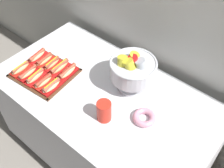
# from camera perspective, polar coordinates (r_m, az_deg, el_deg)

# --- Properties ---
(ground_plane) EXTENTS (10.00, 10.00, 0.00)m
(ground_plane) POSITION_cam_1_polar(r_m,az_deg,el_deg) (2.48, -1.31, -13.28)
(ground_plane) COLOR gray
(buffet_table) EXTENTS (1.56, 0.87, 0.75)m
(buffet_table) POSITION_cam_1_polar(r_m,az_deg,el_deg) (2.14, -1.49, -8.01)
(buffet_table) COLOR silver
(buffet_table) RESTS_ON ground_plane
(serving_tray) EXTENTS (0.44, 0.40, 0.01)m
(serving_tray) POSITION_cam_1_polar(r_m,az_deg,el_deg) (2.04, -13.74, 2.17)
(serving_tray) COLOR #56331E
(serving_tray) RESTS_ON buffet_table
(hot_dog_0) EXTENTS (0.07, 0.16, 0.06)m
(hot_dog_0) POSITION_cam_1_polar(r_m,az_deg,el_deg) (2.08, -18.36, 3.03)
(hot_dog_0) COLOR red
(hot_dog_0) RESTS_ON serving_tray
(hot_dog_1) EXTENTS (0.08, 0.17, 0.06)m
(hot_dog_1) POSITION_cam_1_polar(r_m,az_deg,el_deg) (2.03, -16.96, 2.21)
(hot_dog_1) COLOR #B21414
(hot_dog_1) RESTS_ON serving_tray
(hot_dog_2) EXTENTS (0.08, 0.17, 0.06)m
(hot_dog_2) POSITION_cam_1_polar(r_m,az_deg,el_deg) (1.99, -15.53, 1.44)
(hot_dog_2) COLOR red
(hot_dog_2) RESTS_ON serving_tray
(hot_dog_3) EXTENTS (0.08, 0.16, 0.06)m
(hot_dog_3) POSITION_cam_1_polar(r_m,az_deg,el_deg) (1.94, -13.99, 0.48)
(hot_dog_3) COLOR red
(hot_dog_3) RESTS_ON serving_tray
(hot_dog_4) EXTENTS (0.08, 0.16, 0.06)m
(hot_dog_4) POSITION_cam_1_polar(r_m,az_deg,el_deg) (1.90, -12.41, -0.44)
(hot_dog_4) COLOR #B21414
(hot_dog_4) RESTS_ON serving_tray
(hot_dog_5) EXTENTS (0.08, 0.18, 0.06)m
(hot_dog_5) POSITION_cam_1_polar(r_m,az_deg,el_deg) (2.15, -15.18, 5.58)
(hot_dog_5) COLOR red
(hot_dog_5) RESTS_ON serving_tray
(hot_dog_6) EXTENTS (0.08, 0.17, 0.06)m
(hot_dog_6) POSITION_cam_1_polar(r_m,az_deg,el_deg) (2.10, -13.77, 4.83)
(hot_dog_6) COLOR red
(hot_dog_6) RESTS_ON serving_tray
(hot_dog_7) EXTENTS (0.07, 0.16, 0.06)m
(hot_dog_7) POSITION_cam_1_polar(r_m,az_deg,el_deg) (2.06, -12.30, 4.09)
(hot_dog_7) COLOR red
(hot_dog_7) RESTS_ON serving_tray
(hot_dog_8) EXTENTS (0.07, 0.18, 0.06)m
(hot_dog_8) POSITION_cam_1_polar(r_m,az_deg,el_deg) (2.01, -10.78, 3.37)
(hot_dog_8) COLOR red
(hot_dog_8) RESTS_ON serving_tray
(hot_dog_9) EXTENTS (0.08, 0.18, 0.06)m
(hot_dog_9) POSITION_cam_1_polar(r_m,az_deg,el_deg) (1.98, -9.16, 2.47)
(hot_dog_9) COLOR #B21414
(hot_dog_9) RESTS_ON serving_tray
(punch_bowl) EXTENTS (0.31, 0.31, 0.28)m
(punch_bowl) POSITION_cam_1_polar(r_m,az_deg,el_deg) (1.79, 4.32, 3.04)
(punch_bowl) COLOR silver
(punch_bowl) RESTS_ON buffet_table
(cup_stack) EXTENTS (0.09, 0.09, 0.14)m
(cup_stack) POSITION_cam_1_polar(r_m,az_deg,el_deg) (1.68, -1.66, -5.61)
(cup_stack) COLOR red
(cup_stack) RESTS_ON buffet_table
(donut) EXTENTS (0.15, 0.15, 0.04)m
(donut) POSITION_cam_1_polar(r_m,az_deg,el_deg) (1.72, 6.71, -6.90)
(donut) COLOR pink
(donut) RESTS_ON buffet_table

